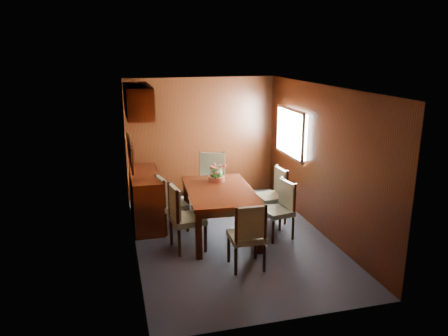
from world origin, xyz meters
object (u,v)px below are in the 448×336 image
object	(u,v)px
flower_centerpiece	(217,173)
chair_left_near	(182,214)
dining_table	(220,196)
sideboard	(146,198)
chair_head	(248,233)
chair_right_near	(281,206)

from	to	relation	value
flower_centerpiece	chair_left_near	bearing A→B (deg)	-131.20
dining_table	sideboard	bearing A→B (deg)	147.07
chair_left_near	chair_head	size ratio (longest dim) A/B	1.06
sideboard	dining_table	world-z (taller)	sideboard
dining_table	chair_right_near	world-z (taller)	chair_right_near
flower_centerpiece	sideboard	bearing A→B (deg)	162.95
chair_right_near	sideboard	bearing A→B (deg)	51.34
chair_right_near	chair_head	distance (m)	1.24
chair_left_near	flower_centerpiece	distance (m)	1.16
chair_left_near	flower_centerpiece	size ratio (longest dim) A/B	3.44
sideboard	chair_head	size ratio (longest dim) A/B	1.44
sideboard	chair_head	distance (m)	2.35
dining_table	chair_left_near	distance (m)	0.77
chair_head	flower_centerpiece	size ratio (longest dim) A/B	3.26
chair_right_near	flower_centerpiece	bearing A→B (deg)	39.22
dining_table	flower_centerpiece	size ratio (longest dim) A/B	5.76
dining_table	chair_left_near	xyz separation A→B (m)	(-0.66, -0.38, -0.10)
sideboard	dining_table	distance (m)	1.39
dining_table	flower_centerpiece	distance (m)	0.52
chair_left_near	chair_head	xyz separation A→B (m)	(0.76, -0.83, -0.03)
chair_head	chair_right_near	bearing A→B (deg)	48.06
chair_right_near	flower_centerpiece	distance (m)	1.22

